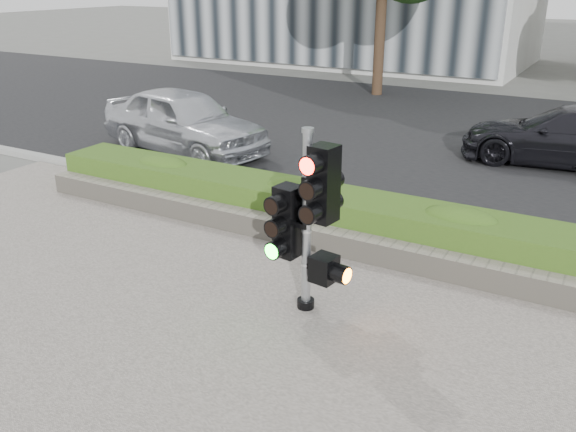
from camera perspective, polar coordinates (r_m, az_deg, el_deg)
The scene contains 8 objects.
ground at distance 7.69m, azimuth -0.61°, elevation -9.04°, with size 120.00×120.00×0.00m, color #51514C.
road at distance 16.54m, azimuth 17.11°, elevation 6.99°, with size 60.00×13.00×0.02m, color black.
curb at distance 10.23m, azimuth 8.24°, elevation -0.79°, with size 60.00×0.25×0.12m, color gray.
stone_wall at distance 9.11m, azimuth 5.37°, elevation -2.59°, with size 12.00×0.32×0.34m, color gray.
hedge at distance 9.59m, azimuth 7.01°, elevation -0.27°, with size 12.00×1.00×0.68m, color olive.
traffic_signal at distance 7.21m, azimuth 2.13°, elevation 0.29°, with size 0.82×0.63×2.30m.
car_silver at distance 14.52m, azimuth -9.74°, elevation 8.79°, with size 1.77×4.40×1.50m, color silver.
car_dark at distance 14.65m, azimuth 24.79°, elevation 6.80°, with size 1.81×4.45×1.29m, color black.
Camera 1 is at (3.32, -5.72, 3.92)m, focal length 38.00 mm.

